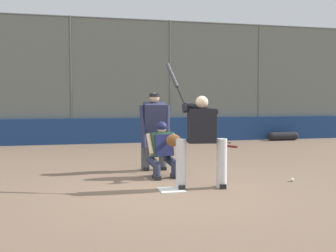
{
  "coord_description": "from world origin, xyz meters",
  "views": [
    {
      "loc": [
        1.56,
        6.53,
        1.57
      ],
      "look_at": [
        -0.17,
        -1.0,
        1.05
      ],
      "focal_mm": 42.0,
      "sensor_mm": 36.0,
      "label": 1
    }
  ],
  "objects_px": {
    "fielding_glove_on_dirt": "(153,146)",
    "baseball_loose": "(292,180)",
    "umpire_home": "(154,129)",
    "equipment_bag_dugout_side": "(283,136)",
    "batter_at_plate": "(201,138)",
    "catcher_behind_plate": "(163,149)",
    "spare_bat_near_backstop": "(218,142)",
    "spare_bat_by_padding": "(230,146)"
  },
  "relations": [
    {
      "from": "umpire_home",
      "to": "spare_bat_by_padding",
      "type": "xyz_separation_m",
      "value": [
        -3.26,
        -3.67,
        -0.89
      ]
    },
    {
      "from": "umpire_home",
      "to": "baseball_loose",
      "type": "xyz_separation_m",
      "value": [
        -2.34,
        1.78,
        -0.89
      ]
    },
    {
      "from": "spare_bat_near_backstop",
      "to": "catcher_behind_plate",
      "type": "bearing_deg",
      "value": 109.23
    },
    {
      "from": "equipment_bag_dugout_side",
      "to": "umpire_home",
      "type": "bearing_deg",
      "value": 40.81
    },
    {
      "from": "batter_at_plate",
      "to": "spare_bat_by_padding",
      "type": "relative_size",
      "value": 2.84
    },
    {
      "from": "batter_at_plate",
      "to": "spare_bat_by_padding",
      "type": "bearing_deg",
      "value": -110.28
    },
    {
      "from": "umpire_home",
      "to": "equipment_bag_dugout_side",
      "type": "bearing_deg",
      "value": -139.43
    },
    {
      "from": "spare_bat_near_backstop",
      "to": "spare_bat_by_padding",
      "type": "relative_size",
      "value": 0.83
    },
    {
      "from": "spare_bat_near_backstop",
      "to": "fielding_glove_on_dirt",
      "type": "distance_m",
      "value": 2.7
    },
    {
      "from": "catcher_behind_plate",
      "to": "umpire_home",
      "type": "xyz_separation_m",
      "value": [
        0.02,
        -0.82,
        0.34
      ]
    },
    {
      "from": "batter_at_plate",
      "to": "fielding_glove_on_dirt",
      "type": "distance_m",
      "value": 6.11
    },
    {
      "from": "spare_bat_by_padding",
      "to": "equipment_bag_dugout_side",
      "type": "relative_size",
      "value": 0.6
    },
    {
      "from": "umpire_home",
      "to": "catcher_behind_plate",
      "type": "bearing_deg",
      "value": 91.02
    },
    {
      "from": "spare_bat_by_padding",
      "to": "baseball_loose",
      "type": "height_order",
      "value": "baseball_loose"
    },
    {
      "from": "equipment_bag_dugout_side",
      "to": "spare_bat_by_padding",
      "type": "bearing_deg",
      "value": 29.26
    },
    {
      "from": "umpire_home",
      "to": "spare_bat_by_padding",
      "type": "bearing_deg",
      "value": -131.87
    },
    {
      "from": "catcher_behind_plate",
      "to": "baseball_loose",
      "type": "distance_m",
      "value": 2.57
    },
    {
      "from": "umpire_home",
      "to": "equipment_bag_dugout_side",
      "type": "height_order",
      "value": "umpire_home"
    },
    {
      "from": "batter_at_plate",
      "to": "baseball_loose",
      "type": "bearing_deg",
      "value": -169.54
    },
    {
      "from": "baseball_loose",
      "to": "equipment_bag_dugout_side",
      "type": "xyz_separation_m",
      "value": [
        -3.73,
        -7.03,
        0.13
      ]
    },
    {
      "from": "baseball_loose",
      "to": "equipment_bag_dugout_side",
      "type": "relative_size",
      "value": 0.06
    },
    {
      "from": "spare_bat_near_backstop",
      "to": "baseball_loose",
      "type": "bearing_deg",
      "value": 130.7
    },
    {
      "from": "batter_at_plate",
      "to": "umpire_home",
      "type": "xyz_separation_m",
      "value": [
        0.47,
        -1.92,
        0.03
      ]
    },
    {
      "from": "umpire_home",
      "to": "spare_bat_by_padding",
      "type": "height_order",
      "value": "umpire_home"
    },
    {
      "from": "batter_at_plate",
      "to": "equipment_bag_dugout_side",
      "type": "height_order",
      "value": "batter_at_plate"
    },
    {
      "from": "umpire_home",
      "to": "spare_bat_near_backstop",
      "type": "bearing_deg",
      "value": -123.87
    },
    {
      "from": "catcher_behind_plate",
      "to": "baseball_loose",
      "type": "height_order",
      "value": "catcher_behind_plate"
    },
    {
      "from": "fielding_glove_on_dirt",
      "to": "spare_bat_by_padding",
      "type": "bearing_deg",
      "value": 169.64
    },
    {
      "from": "spare_bat_by_padding",
      "to": "fielding_glove_on_dirt",
      "type": "bearing_deg",
      "value": -127.94
    },
    {
      "from": "fielding_glove_on_dirt",
      "to": "baseball_loose",
      "type": "distance_m",
      "value": 6.13
    },
    {
      "from": "spare_bat_near_backstop",
      "to": "fielding_glove_on_dirt",
      "type": "relative_size",
      "value": 1.99
    },
    {
      "from": "catcher_behind_plate",
      "to": "spare_bat_by_padding",
      "type": "xyz_separation_m",
      "value": [
        -3.24,
        -4.49,
        -0.55
      ]
    },
    {
      "from": "catcher_behind_plate",
      "to": "spare_bat_by_padding",
      "type": "relative_size",
      "value": 1.43
    },
    {
      "from": "batter_at_plate",
      "to": "equipment_bag_dugout_side",
      "type": "relative_size",
      "value": 1.71
    },
    {
      "from": "equipment_bag_dugout_side",
      "to": "fielding_glove_on_dirt",
      "type": "bearing_deg",
      "value": 11.82
    },
    {
      "from": "fielding_glove_on_dirt",
      "to": "spare_bat_near_backstop",
      "type": "bearing_deg",
      "value": -161.88
    },
    {
      "from": "batter_at_plate",
      "to": "fielding_glove_on_dirt",
      "type": "bearing_deg",
      "value": -86.33
    },
    {
      "from": "catcher_behind_plate",
      "to": "equipment_bag_dugout_side",
      "type": "distance_m",
      "value": 8.59
    },
    {
      "from": "spare_bat_near_backstop",
      "to": "baseball_loose",
      "type": "height_order",
      "value": "baseball_loose"
    },
    {
      "from": "catcher_behind_plate",
      "to": "fielding_glove_on_dirt",
      "type": "xyz_separation_m",
      "value": [
        -0.73,
        -4.95,
        -0.53
      ]
    },
    {
      "from": "spare_bat_by_padding",
      "to": "equipment_bag_dugout_side",
      "type": "distance_m",
      "value": 3.23
    },
    {
      "from": "fielding_glove_on_dirt",
      "to": "baseball_loose",
      "type": "bearing_deg",
      "value": 105.13
    }
  ]
}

